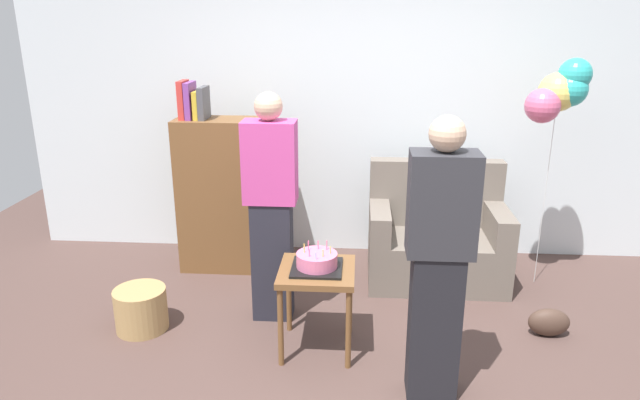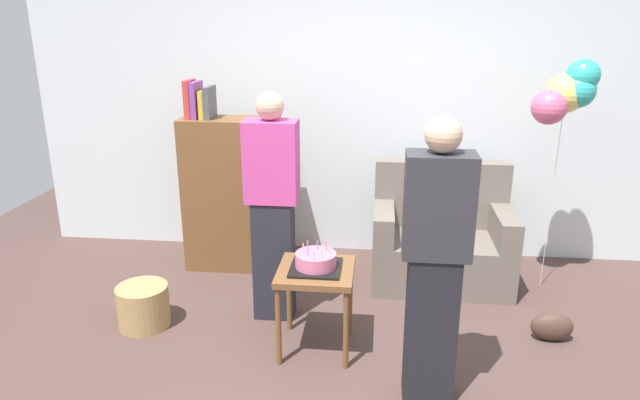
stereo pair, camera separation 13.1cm
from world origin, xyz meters
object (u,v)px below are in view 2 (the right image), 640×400
object	(u,v)px
bookshelf	(232,192)
side_table	(316,281)
handbag	(552,327)
balloon_bunch	(568,93)
wicker_basket	(143,306)
person_holding_cake	(435,263)
person_blowing_candles	(273,207)
birthday_cake	(316,261)
couch	(441,241)

from	to	relation	value
bookshelf	side_table	world-z (taller)	bookshelf
side_table	handbag	bearing A→B (deg)	9.49
bookshelf	balloon_bunch	distance (m)	2.74
wicker_basket	handbag	bearing A→B (deg)	2.18
bookshelf	person_holding_cake	world-z (taller)	person_holding_cake
side_table	wicker_basket	bearing A→B (deg)	172.86
person_blowing_candles	wicker_basket	distance (m)	1.15
person_blowing_candles	handbag	bearing A→B (deg)	7.73
person_blowing_candles	person_holding_cake	xyz separation A→B (m)	(1.04, -0.83, 0.00)
person_holding_cake	birthday_cake	bearing A→B (deg)	-1.47
person_blowing_candles	handbag	world-z (taller)	person_blowing_candles
side_table	person_blowing_candles	world-z (taller)	person_blowing_candles
birthday_cake	handbag	xyz separation A→B (m)	(1.57, 0.26, -0.52)
side_table	birthday_cake	bearing A→B (deg)	108.16
bookshelf	handbag	distance (m)	2.68
couch	wicker_basket	world-z (taller)	couch
birthday_cake	handbag	bearing A→B (deg)	9.49
wicker_basket	balloon_bunch	distance (m)	3.42
bookshelf	balloon_bunch	world-z (taller)	balloon_bunch
birthday_cake	person_holding_cake	xyz separation A→B (m)	(0.69, -0.42, 0.21)
side_table	birthday_cake	xyz separation A→B (m)	(-0.00, 0.00, 0.14)
birthday_cake	handbag	world-z (taller)	birthday_cake
person_holding_cake	couch	bearing A→B (deg)	-67.94
person_blowing_candles	birthday_cake	bearing A→B (deg)	-37.57
handbag	bookshelf	bearing A→B (deg)	158.24
couch	bookshelf	world-z (taller)	bookshelf
person_blowing_candles	handbag	size ratio (longest dim) A/B	5.82
balloon_bunch	bookshelf	bearing A→B (deg)	176.44
wicker_basket	person_holding_cake	bearing A→B (deg)	-16.49
side_table	person_blowing_candles	xyz separation A→B (m)	(-0.35, 0.41, 0.35)
wicker_basket	handbag	world-z (taller)	wicker_basket
bookshelf	person_holding_cake	size ratio (longest dim) A/B	0.99
handbag	balloon_bunch	distance (m)	1.68
birthday_cake	person_holding_cake	distance (m)	0.84
couch	person_blowing_candles	distance (m)	1.52
side_table	person_holding_cake	size ratio (longest dim) A/B	0.35
wicker_basket	balloon_bunch	xyz separation A→B (m)	(2.97, 0.92, 1.42)
side_table	wicker_basket	world-z (taller)	side_table
side_table	wicker_basket	distance (m)	1.30
wicker_basket	side_table	bearing A→B (deg)	-7.14
bookshelf	birthday_cake	bearing A→B (deg)	-55.13
side_table	handbag	world-z (taller)	side_table
birthday_cake	balloon_bunch	distance (m)	2.24
balloon_bunch	birthday_cake	bearing A→B (deg)	-148.08
side_table	birthday_cake	world-z (taller)	birthday_cake
handbag	balloon_bunch	world-z (taller)	balloon_bunch
wicker_basket	person_blowing_candles	bearing A→B (deg)	15.81
person_holding_cake	balloon_bunch	bearing A→B (deg)	-95.07
birthday_cake	wicker_basket	xyz separation A→B (m)	(-1.24, 0.16, -0.47)
bookshelf	person_blowing_candles	xyz separation A→B (m)	(0.51, -0.83, 0.16)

